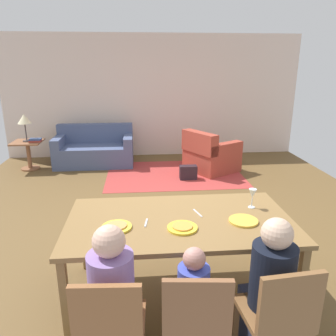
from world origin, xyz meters
name	(u,v)px	position (x,y,z in m)	size (l,w,h in m)	color
ground_plane	(164,207)	(0.00, 0.41, -0.01)	(6.63, 6.01, 0.02)	brown
back_wall	(153,97)	(0.00, 3.46, 1.35)	(6.63, 0.10, 2.70)	beige
dining_table	(180,225)	(-0.01, -1.55, 0.70)	(1.96, 1.07, 0.76)	olive
plate_near_man	(117,227)	(-0.55, -1.67, 0.77)	(0.25, 0.25, 0.02)	yellow
pizza_near_man	(117,225)	(-0.55, -1.67, 0.78)	(0.17, 0.17, 0.01)	#DB944D
plate_near_child	(182,228)	(-0.01, -1.73, 0.77)	(0.25, 0.25, 0.02)	yellow
pizza_near_child	(182,226)	(-0.01, -1.73, 0.78)	(0.17, 0.17, 0.01)	gold
plate_near_woman	(243,221)	(0.53, -1.65, 0.77)	(0.25, 0.25, 0.02)	gold
wine_glass	(252,194)	(0.70, -1.37, 0.89)	(0.07, 0.07, 0.19)	silver
fork	(146,223)	(-0.30, -1.60, 0.76)	(0.02, 0.15, 0.01)	silver
knife	(198,213)	(0.17, -1.45, 0.76)	(0.01, 0.17, 0.01)	silver
dining_chair_man	(111,325)	(-0.55, -2.45, 0.49)	(0.45, 0.45, 0.87)	#925B32
person_man	(114,303)	(-0.55, -2.27, 0.51)	(0.30, 0.41, 1.11)	#274347
dining_chair_child	(195,320)	(-0.02, -2.45, 0.49)	(0.46, 0.46, 0.87)	brown
person_child	(192,308)	(-0.01, -2.28, 0.43)	(0.22, 0.30, 0.92)	#2C424A
dining_chair_woman	(279,314)	(0.54, -2.45, 0.49)	(0.46, 0.46, 0.87)	brown
person_woman	(268,294)	(0.53, -2.27, 0.51)	(0.30, 0.41, 1.11)	#282F48
area_rug	(174,174)	(0.32, 1.91, 0.00)	(2.60, 1.80, 0.01)	#AA3633
couch	(95,150)	(-1.29, 2.77, 0.30)	(1.61, 0.86, 0.82)	#4A587E
armchair	(210,155)	(1.05, 2.09, 0.32)	(1.17, 1.17, 0.82)	#A63F30
side_table	(28,151)	(-2.58, 2.51, 0.38)	(0.56, 0.56, 0.58)	brown
table_lamp	(24,120)	(-2.58, 2.51, 1.01)	(0.26, 0.26, 0.54)	#463D3C
book_lower	(35,141)	(-2.40, 2.46, 0.59)	(0.22, 0.16, 0.03)	#9B342D
book_upper	(35,139)	(-2.41, 2.50, 0.62)	(0.22, 0.16, 0.03)	#3A5387
handbag	(188,172)	(0.55, 1.61, 0.13)	(0.32, 0.16, 0.26)	#291E25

